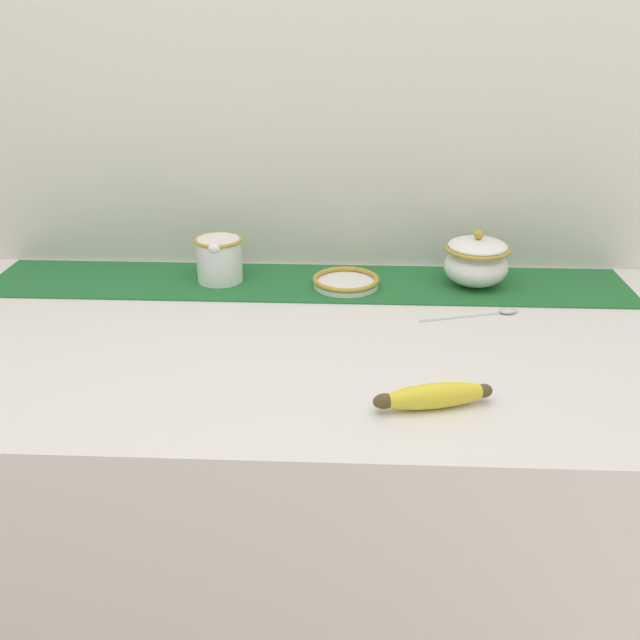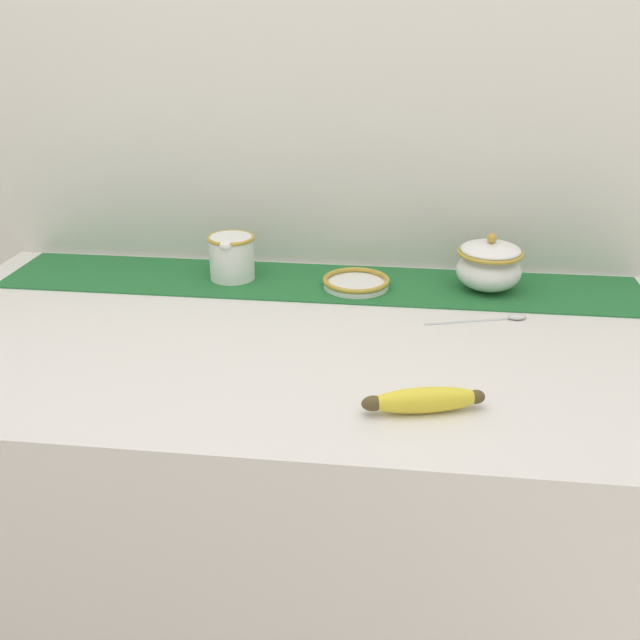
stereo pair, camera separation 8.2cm
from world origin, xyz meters
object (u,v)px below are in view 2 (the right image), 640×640
banana (424,400)px  spoon (507,317)px  sugar_bowl (489,265)px  cream_pitcher (232,255)px  small_dish (356,282)px

banana → spoon: (0.16, 0.35, -0.01)m
sugar_bowl → banana: bearing=-105.1°
cream_pitcher → small_dish: cream_pitcher is taller
cream_pitcher → spoon: bearing=-14.7°
small_dish → banana: size_ratio=0.77×
cream_pitcher → small_dish: size_ratio=0.84×
sugar_bowl → small_dish: size_ratio=0.95×
sugar_bowl → small_dish: 0.27m
sugar_bowl → spoon: sugar_bowl is taller
sugar_bowl → banana: 0.51m
cream_pitcher → sugar_bowl: bearing=-0.1°
sugar_bowl → spoon: bearing=-80.2°
cream_pitcher → small_dish: 0.27m
banana → sugar_bowl: bearing=74.9°
cream_pitcher → sugar_bowl: size_ratio=0.88×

